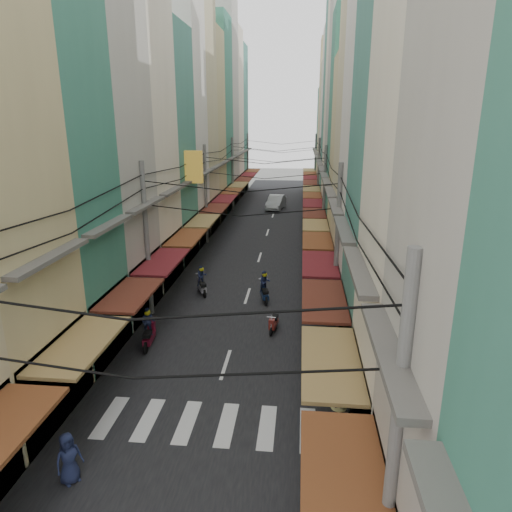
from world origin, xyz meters
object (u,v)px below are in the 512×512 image
Objects in this scene: white_car at (276,209)px; traffic_sign at (353,359)px; bicycle at (351,328)px; market_umbrella at (396,311)px.

traffic_sign reaches higher than white_car.
traffic_sign is at bearing -165.85° from bicycle.
market_umbrella is at bearing -71.07° from white_car.
bicycle is 4.02m from market_umbrella.
traffic_sign reaches higher than bicycle.
bicycle is (5.65, -31.61, 0.00)m from white_car.
bicycle is at bearing 116.00° from market_umbrella.
market_umbrella reaches higher than white_car.
traffic_sign is (-2.15, -3.64, -0.38)m from market_umbrella.
white_car is at bearing 30.35° from bicycle.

